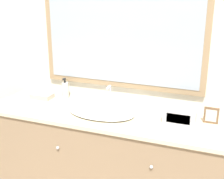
{
  "coord_description": "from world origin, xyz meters",
  "views": [
    {
      "loc": [
        0.77,
        -1.79,
        1.82
      ],
      "look_at": [
        -0.03,
        0.3,
        1.07
      ],
      "focal_mm": 50.0,
      "sensor_mm": 36.0,
      "label": 1
    }
  ],
  "objects_px": {
    "sink_basin": "(102,111)",
    "soap_bottle": "(65,90)",
    "appliance_box": "(180,115)",
    "picture_frame": "(211,115)"
  },
  "relations": [
    {
      "from": "soap_bottle",
      "to": "appliance_box",
      "type": "distance_m",
      "value": 1.04
    },
    {
      "from": "sink_basin",
      "to": "soap_bottle",
      "type": "relative_size",
      "value": 2.89
    },
    {
      "from": "soap_bottle",
      "to": "picture_frame",
      "type": "relative_size",
      "value": 1.5
    },
    {
      "from": "picture_frame",
      "to": "soap_bottle",
      "type": "bearing_deg",
      "value": 175.53
    },
    {
      "from": "sink_basin",
      "to": "soap_bottle",
      "type": "xyz_separation_m",
      "value": [
        -0.44,
        0.22,
        0.06
      ]
    },
    {
      "from": "sink_basin",
      "to": "soap_bottle",
      "type": "height_order",
      "value": "soap_bottle"
    },
    {
      "from": "sink_basin",
      "to": "soap_bottle",
      "type": "distance_m",
      "value": 0.49
    },
    {
      "from": "appliance_box",
      "to": "picture_frame",
      "type": "relative_size",
      "value": 1.89
    },
    {
      "from": "sink_basin",
      "to": "picture_frame",
      "type": "xyz_separation_m",
      "value": [
        0.8,
        0.12,
        0.04
      ]
    },
    {
      "from": "sink_basin",
      "to": "picture_frame",
      "type": "bearing_deg",
      "value": 8.47
    }
  ]
}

